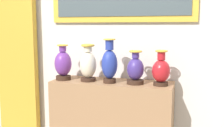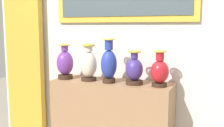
{
  "view_description": "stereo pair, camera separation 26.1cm",
  "coord_description": "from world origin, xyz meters",
  "px_view_note": "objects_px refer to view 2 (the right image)",
  "views": [
    {
      "loc": [
        0.74,
        -2.48,
        1.38
      ],
      "look_at": [
        0.0,
        0.0,
        1.03
      ],
      "focal_mm": 42.98,
      "sensor_mm": 36.0,
      "label": 1
    },
    {
      "loc": [
        0.99,
        -2.39,
        1.38
      ],
      "look_at": [
        0.0,
        0.0,
        1.03
      ],
      "focal_mm": 42.98,
      "sensor_mm": 36.0,
      "label": 2
    }
  ],
  "objects_px": {
    "vase_violet": "(65,64)",
    "vase_indigo": "(134,70)",
    "vase_crimson": "(160,71)",
    "vase_cobalt": "(109,64)",
    "vase_ivory": "(89,64)"
  },
  "relations": [
    {
      "from": "vase_violet",
      "to": "vase_indigo",
      "type": "distance_m",
      "value": 0.74
    },
    {
      "from": "vase_ivory",
      "to": "vase_violet",
      "type": "bearing_deg",
      "value": -177.24
    },
    {
      "from": "vase_crimson",
      "to": "vase_violet",
      "type": "bearing_deg",
      "value": -179.33
    },
    {
      "from": "vase_indigo",
      "to": "vase_crimson",
      "type": "height_order",
      "value": "vase_crimson"
    },
    {
      "from": "vase_indigo",
      "to": "vase_crimson",
      "type": "relative_size",
      "value": 0.97
    },
    {
      "from": "vase_violet",
      "to": "vase_indigo",
      "type": "relative_size",
      "value": 1.13
    },
    {
      "from": "vase_violet",
      "to": "vase_indigo",
      "type": "height_order",
      "value": "vase_violet"
    },
    {
      "from": "vase_ivory",
      "to": "vase_cobalt",
      "type": "xyz_separation_m",
      "value": [
        0.23,
        -0.02,
        0.02
      ]
    },
    {
      "from": "vase_ivory",
      "to": "vase_crimson",
      "type": "bearing_deg",
      "value": -0.11
    },
    {
      "from": "vase_crimson",
      "to": "vase_cobalt",
      "type": "bearing_deg",
      "value": -177.68
    },
    {
      "from": "vase_cobalt",
      "to": "vase_crimson",
      "type": "bearing_deg",
      "value": 2.32
    },
    {
      "from": "vase_cobalt",
      "to": "vase_crimson",
      "type": "height_order",
      "value": "vase_cobalt"
    },
    {
      "from": "vase_cobalt",
      "to": "vase_indigo",
      "type": "relative_size",
      "value": 1.34
    },
    {
      "from": "vase_violet",
      "to": "vase_ivory",
      "type": "bearing_deg",
      "value": 2.76
    },
    {
      "from": "vase_violet",
      "to": "vase_ivory",
      "type": "height_order",
      "value": "vase_ivory"
    }
  ]
}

